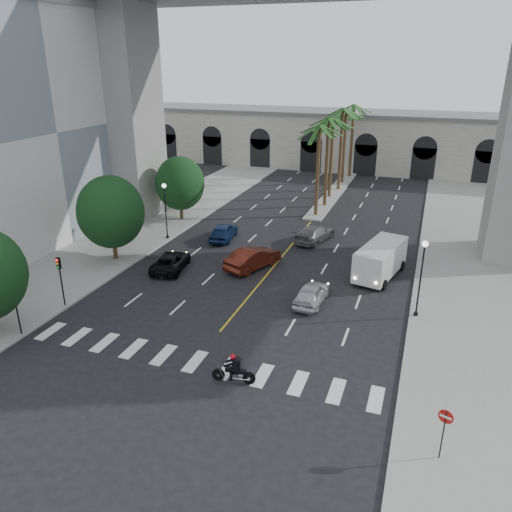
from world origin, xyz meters
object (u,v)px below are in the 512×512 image
(lamp_post_left_far, at_px, (165,206))
(pedestrian_a, at_px, (14,283))
(car_c, at_px, (171,261))
(pedestrian_b, at_px, (16,273))
(car_e, at_px, (224,232))
(do_not_enter_sign, at_px, (445,425))
(traffic_signal_near, at_px, (15,299))
(lamp_post_right, at_px, (421,272))
(traffic_signal_far, at_px, (60,273))
(cargo_van, at_px, (380,259))
(car_b, at_px, (253,258))
(car_a, at_px, (311,294))
(motorcycle_rider, at_px, (235,370))
(car_d, at_px, (314,233))

(lamp_post_left_far, relative_size, pedestrian_a, 3.12)
(car_c, xyz_separation_m, pedestrian_b, (-9.52, -6.41, 0.25))
(car_e, height_order, do_not_enter_sign, do_not_enter_sign)
(traffic_signal_near, bearing_deg, car_c, 73.36)
(traffic_signal_near, distance_m, do_not_enter_sign, 24.41)
(car_e, height_order, pedestrian_a, pedestrian_a)
(pedestrian_b, bearing_deg, car_e, 71.02)
(lamp_post_right, xyz_separation_m, pedestrian_a, (-27.12, -6.25, -2.21))
(traffic_signal_far, distance_m, cargo_van, 23.24)
(car_b, distance_m, cargo_van, 9.99)
(car_b, height_order, cargo_van, cargo_van)
(lamp_post_right, relative_size, car_e, 1.17)
(lamp_post_right, height_order, traffic_signal_far, lamp_post_right)
(lamp_post_right, relative_size, cargo_van, 0.82)
(pedestrian_a, bearing_deg, cargo_van, 28.72)
(car_a, xyz_separation_m, car_e, (-10.85, 10.07, 0.05))
(lamp_post_right, xyz_separation_m, cargo_van, (-3.06, 5.88, -1.76))
(pedestrian_b, xyz_separation_m, do_not_enter_sign, (30.15, -8.13, 0.97))
(car_c, relative_size, cargo_van, 0.75)
(motorcycle_rider, distance_m, pedestrian_b, 20.83)
(traffic_signal_far, height_order, car_e, traffic_signal_far)
(car_a, distance_m, car_b, 7.46)
(car_c, relative_size, pedestrian_b, 3.14)
(lamp_post_left_far, xyz_separation_m, car_d, (13.09, 4.21, -2.47))
(car_e, distance_m, cargo_van, 15.28)
(lamp_post_left_far, bearing_deg, cargo_van, -6.12)
(car_b, bearing_deg, traffic_signal_far, 68.95)
(traffic_signal_near, bearing_deg, lamp_post_left_far, 90.31)
(lamp_post_right, bearing_deg, car_b, 161.82)
(car_b, distance_m, pedestrian_b, 17.99)
(car_a, bearing_deg, lamp_post_left_far, -24.54)
(car_d, relative_size, pedestrian_a, 3.02)
(traffic_signal_far, bearing_deg, car_b, 47.61)
(car_c, xyz_separation_m, do_not_enter_sign, (20.63, -14.54, 1.22))
(lamp_post_right, relative_size, car_b, 1.03)
(lamp_post_left_far, relative_size, lamp_post_right, 1.00)
(car_a, relative_size, car_d, 0.83)
(lamp_post_left_far, height_order, pedestrian_a, lamp_post_left_far)
(traffic_signal_near, distance_m, motorcycle_rider, 14.23)
(lamp_post_right, xyz_separation_m, car_d, (-9.71, 12.21, -2.47))
(lamp_post_right, xyz_separation_m, motorcycle_rider, (-8.57, -10.52, -2.46))
(traffic_signal_far, bearing_deg, lamp_post_left_far, 90.40)
(car_e, bearing_deg, car_b, 124.99)
(lamp_post_left_far, distance_m, car_b, 10.85)
(car_a, distance_m, pedestrian_a, 21.02)
(car_e, bearing_deg, pedestrian_a, 53.29)
(car_e, bearing_deg, pedestrian_b, 46.73)
(lamp_post_left_far, bearing_deg, car_a, -27.61)
(traffic_signal_far, distance_m, pedestrian_b, 6.35)
(lamp_post_left_far, height_order, car_d, lamp_post_left_far)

